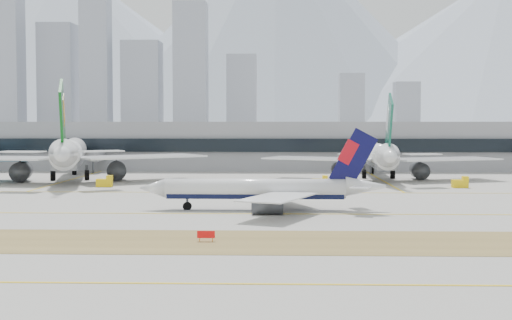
{
  "coord_description": "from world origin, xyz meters",
  "views": [
    {
      "loc": [
        4.33,
        -119.06,
        14.69
      ],
      "look_at": [
        0.18,
        18.0,
        7.5
      ],
      "focal_mm": 50.0,
      "sensor_mm": 36.0,
      "label": 1
    }
  ],
  "objects_px": {
    "widebody_eva": "(70,155)",
    "taxiing_airliner": "(264,190)",
    "widebody_cathay": "(379,157)",
    "terminal": "(264,145)"
  },
  "relations": [
    {
      "from": "taxiing_airliner",
      "to": "widebody_cathay",
      "type": "relative_size",
      "value": 0.68
    },
    {
      "from": "widebody_cathay",
      "to": "taxiing_airliner",
      "type": "bearing_deg",
      "value": 158.99
    },
    {
      "from": "widebody_cathay",
      "to": "terminal",
      "type": "relative_size",
      "value": 0.22
    },
    {
      "from": "taxiing_airliner",
      "to": "widebody_cathay",
      "type": "height_order",
      "value": "widebody_cathay"
    },
    {
      "from": "widebody_eva",
      "to": "widebody_cathay",
      "type": "relative_size",
      "value": 1.1
    },
    {
      "from": "widebody_cathay",
      "to": "terminal",
      "type": "height_order",
      "value": "widebody_cathay"
    },
    {
      "from": "taxiing_airliner",
      "to": "widebody_eva",
      "type": "distance_m",
      "value": 78.29
    },
    {
      "from": "widebody_eva",
      "to": "widebody_cathay",
      "type": "xyz_separation_m",
      "value": [
        79.37,
        8.22,
        -0.74
      ]
    },
    {
      "from": "widebody_eva",
      "to": "taxiing_airliner",
      "type": "bearing_deg",
      "value": -152.74
    },
    {
      "from": "taxiing_airliner",
      "to": "terminal",
      "type": "bearing_deg",
      "value": -88.5
    }
  ]
}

